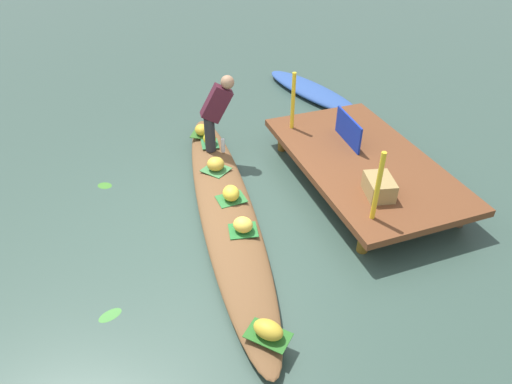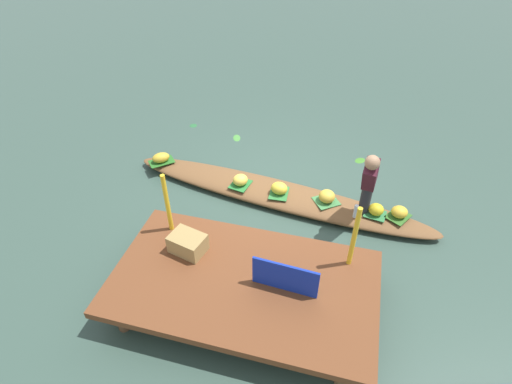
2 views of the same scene
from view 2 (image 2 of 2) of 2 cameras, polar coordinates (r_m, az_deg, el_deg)
canal_water at (r=6.74m, az=2.91°, el=-0.94°), size 40.00×40.00×0.00m
dock_platform at (r=5.05m, az=-1.75°, el=-12.66°), size 3.20×1.80×0.43m
vendor_boat at (r=6.67m, az=2.94°, el=-0.27°), size 5.22×1.39×0.20m
leaf_mat_0 at (r=6.70m, az=-2.19°, el=1.09°), size 0.35×0.40×0.01m
banana_bunch_0 at (r=6.64m, az=-2.21°, el=1.70°), size 0.33×0.33×0.18m
leaf_mat_1 at (r=6.39m, az=16.34°, el=-2.99°), size 0.35×0.31×0.01m
banana_bunch_1 at (r=6.33m, az=16.49°, el=-2.37°), size 0.24×0.22×0.19m
leaf_mat_2 at (r=6.46m, az=9.82°, el=-1.26°), size 0.48×0.47×0.01m
banana_bunch_2 at (r=6.39m, az=9.91°, el=-0.59°), size 0.35×0.35×0.20m
leaf_mat_3 at (r=7.41m, az=-13.10°, el=4.18°), size 0.49×0.48×0.01m
banana_bunch_3 at (r=7.36m, az=-13.19°, el=4.72°), size 0.36×0.35×0.17m
leaf_mat_4 at (r=6.46m, az=19.30°, el=-3.22°), size 0.42×0.44×0.01m
banana_bunch_4 at (r=6.41m, az=19.46°, el=-2.65°), size 0.27×0.24×0.18m
leaf_mat_5 at (r=6.53m, az=3.24°, el=-0.13°), size 0.31×0.39×0.01m
banana_bunch_5 at (r=6.47m, az=3.27°, el=0.53°), size 0.30×0.26×0.19m
vendor_person at (r=5.89m, az=15.61°, el=1.68°), size 0.24×0.53×1.19m
water_bottle at (r=6.20m, az=13.79°, el=-2.63°), size 0.06×0.06×0.22m
market_banner at (r=4.77m, az=4.09°, el=-11.86°), size 0.78×0.08×0.42m
railing_post_west at (r=4.98m, az=13.60°, el=-6.17°), size 0.06×0.06×0.91m
railing_post_east at (r=5.41m, az=-12.34°, el=-1.55°), size 0.06×0.06×0.91m
produce_crate at (r=5.30m, az=-9.55°, el=-7.12°), size 0.50×0.41×0.25m
drifting_plant_0 at (r=8.80m, az=-8.78°, el=9.20°), size 0.19×0.20×0.01m
drifting_plant_1 at (r=8.28m, az=-2.72°, el=7.59°), size 0.22×0.29×0.01m
drifting_plant_2 at (r=7.85m, az=14.39°, el=4.31°), size 0.26×0.27×0.01m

